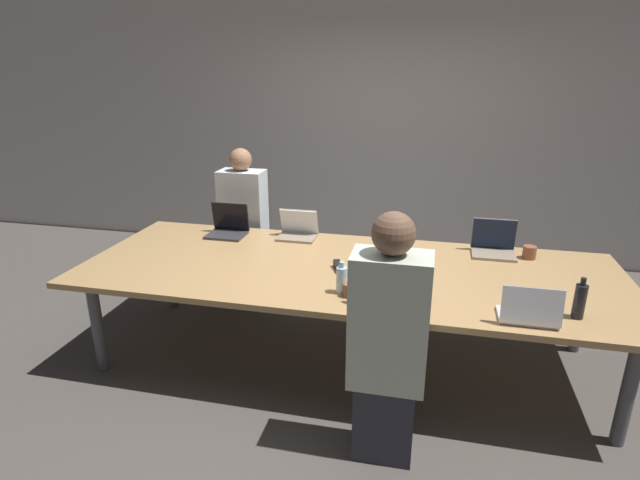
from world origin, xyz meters
The scene contains 15 objects.
ground_plane centered at (0.00, 0.00, 0.00)m, with size 24.00×24.00×0.00m, color #4C4742.
curtain_wall centered at (0.00, 2.34, 1.40)m, with size 12.00×0.06×2.80m.
conference_table centered at (0.00, 0.00, 0.68)m, with size 3.69×1.38×0.73m.
laptop_far_left centered at (-1.08, 0.49, 0.80)m, with size 0.31×0.25×0.26m.
person_far_left centered at (-1.11, 0.90, 0.66)m, with size 0.40×0.24×1.37m.
laptop_far_midleft centered at (-0.50, 0.54, 0.80)m, with size 0.31×0.23×0.23m.
laptop_near_right centered at (1.08, -0.55, 0.79)m, with size 0.31×0.22×0.22m.
bottle_near_right centered at (1.36, -0.43, 0.83)m, with size 0.06×0.06×0.24m.
laptop_far_right centered at (1.00, 0.51, 0.80)m, with size 0.31×0.24×0.25m.
cup_far_right centered at (1.24, 0.46, 0.78)m, with size 0.09×0.09×0.09m.
laptop_near_midright centered at (0.33, -0.51, 0.80)m, with size 0.35×0.25×0.26m.
person_near_midright centered at (0.36, -0.86, 0.68)m, with size 0.40×0.24×1.40m.
cup_near_midright centered at (0.09, -0.45, 0.77)m, with size 0.07×0.07×0.08m.
bottle_near_midright centered at (0.03, -0.41, 0.82)m, with size 0.07×0.07×0.20m.
stapler centered at (-0.05, -0.05, 0.75)m, with size 0.11×0.15×0.05m.
Camera 1 is at (0.52, -3.15, 2.05)m, focal length 28.00 mm.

